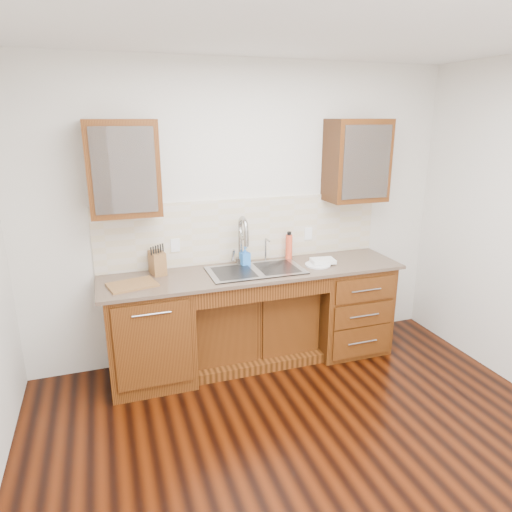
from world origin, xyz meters
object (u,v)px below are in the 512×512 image
object	(u,v)px
soap_bottle	(245,256)
plate	(318,265)
water_bottle	(289,247)
cutting_board	(132,285)
knife_block	(157,263)

from	to	relation	value
soap_bottle	plate	bearing A→B (deg)	-27.80
water_bottle	cutting_board	distance (m)	1.51
soap_bottle	plate	distance (m)	0.67
soap_bottle	knife_block	distance (m)	0.79
cutting_board	soap_bottle	bearing A→B (deg)	11.98
water_bottle	knife_block	world-z (taller)	water_bottle
water_bottle	knife_block	size ratio (longest dim) A/B	1.19
plate	knife_block	distance (m)	1.44
soap_bottle	knife_block	world-z (taller)	knife_block
knife_block	cutting_board	world-z (taller)	knife_block
plate	cutting_board	distance (m)	1.65
water_bottle	cutting_board	xyz separation A→B (m)	(-1.48, -0.27, -0.11)
water_bottle	knife_block	distance (m)	1.24
water_bottle	plate	bearing A→B (deg)	-57.31
soap_bottle	cutting_board	size ratio (longest dim) A/B	0.48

